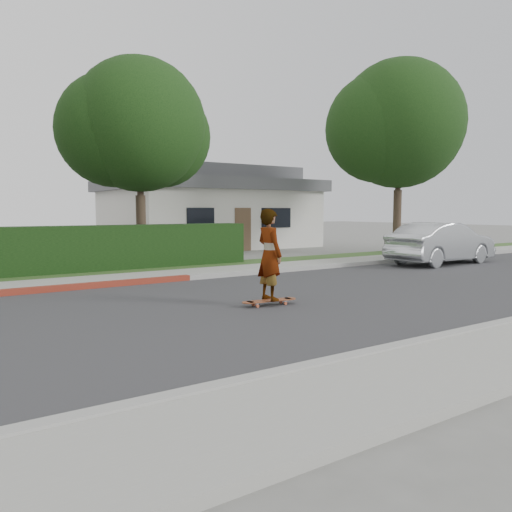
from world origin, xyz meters
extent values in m
plane|color=slate|center=(0.00, 0.00, 0.00)|extent=(120.00, 120.00, 0.00)
cube|color=#2D2D30|center=(0.00, 0.00, 0.01)|extent=(60.00, 8.00, 0.01)
cube|color=#9E9E99|center=(0.00, -4.10, 0.07)|extent=(60.00, 0.20, 0.15)
cube|color=gray|center=(0.00, -5.00, 0.06)|extent=(60.00, 1.60, 0.12)
cube|color=#9E9E99|center=(0.00, 4.10, 0.07)|extent=(60.00, 0.20, 0.15)
cube|color=gray|center=(0.00, 5.00, 0.06)|extent=(60.00, 1.60, 0.12)
cube|color=#2D4C1E|center=(0.00, 6.60, 0.05)|extent=(60.00, 1.60, 0.10)
cube|color=black|center=(-3.00, 7.20, 0.75)|extent=(15.00, 1.00, 1.50)
cylinder|color=#33261C|center=(1.50, 9.00, 1.26)|extent=(0.36, 0.36, 2.52)
cylinder|color=#33261C|center=(1.50, 9.00, 3.15)|extent=(0.24, 0.24, 2.10)
sphere|color=black|center=(1.50, 9.00, 5.04)|extent=(4.80, 4.80, 4.80)
sphere|color=black|center=(0.70, 9.40, 4.84)|extent=(4.08, 4.08, 4.08)
sphere|color=black|center=(2.40, 9.30, 4.74)|extent=(3.84, 3.84, 3.84)
cylinder|color=#33261C|center=(12.50, 6.50, 1.44)|extent=(0.36, 0.36, 2.88)
cylinder|color=#33261C|center=(12.50, 6.50, 3.60)|extent=(0.24, 0.24, 2.40)
sphere|color=black|center=(12.50, 6.50, 5.76)|extent=(5.60, 5.60, 5.60)
sphere|color=black|center=(11.70, 6.90, 5.56)|extent=(4.76, 4.76, 4.76)
sphere|color=black|center=(13.40, 6.80, 5.46)|extent=(4.48, 4.48, 4.48)
cube|color=beige|center=(8.00, 16.00, 1.50)|extent=(10.00, 8.00, 3.00)
cube|color=#4C4C51|center=(8.00, 16.00, 3.30)|extent=(10.60, 8.60, 0.60)
cube|color=#4C4C51|center=(8.00, 16.00, 3.90)|extent=(8.40, 6.40, 0.80)
cube|color=black|center=(5.50, 11.98, 1.60)|extent=(1.40, 0.06, 1.00)
cube|color=black|center=(9.80, 11.98, 1.60)|extent=(1.80, 0.06, 1.00)
cube|color=brown|center=(7.80, 11.98, 1.05)|extent=(0.90, 0.06, 2.10)
cylinder|color=#B04E30|center=(0.38, -0.33, 0.04)|extent=(0.07, 0.05, 0.07)
cylinder|color=#B04E30|center=(0.40, -0.14, 0.04)|extent=(0.07, 0.05, 0.07)
cylinder|color=#B04E30|center=(1.03, -0.40, 0.04)|extent=(0.07, 0.05, 0.07)
cylinder|color=#B04E30|center=(1.05, -0.22, 0.04)|extent=(0.07, 0.05, 0.07)
cube|color=silver|center=(0.39, -0.23, 0.09)|extent=(0.08, 0.20, 0.03)
cube|color=silver|center=(1.04, -0.31, 0.09)|extent=(0.08, 0.20, 0.03)
cube|color=maroon|center=(0.72, -0.27, 0.11)|extent=(1.00, 0.35, 0.02)
cylinder|color=maroon|center=(0.23, -0.22, 0.11)|extent=(0.27, 0.27, 0.02)
cylinder|color=maroon|center=(1.20, -0.33, 0.11)|extent=(0.27, 0.27, 0.02)
imported|color=white|center=(0.72, -0.27, 1.07)|extent=(0.45, 0.69, 1.88)
imported|color=silver|center=(10.67, 2.84, 0.77)|extent=(4.72, 1.81, 1.54)
camera|label=1|loc=(-5.16, -8.57, 1.96)|focal=35.00mm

